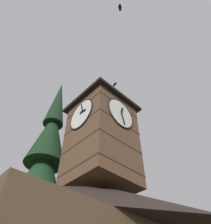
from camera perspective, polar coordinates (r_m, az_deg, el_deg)
clock_tower at (r=16.58m, az=-1.05°, el=-6.04°), size 4.76×4.76×10.09m
pine_tree_behind at (r=17.14m, az=-17.51°, el=-19.74°), size 5.91×5.91×20.52m
moon at (r=45.56m, az=-17.43°, el=-26.19°), size 2.36×2.36×2.36m
flying_bird_high at (r=25.10m, az=2.50°, el=7.32°), size 0.32×0.63×0.17m
flying_bird_low at (r=19.41m, az=3.83°, el=25.74°), size 0.52×0.48×0.17m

